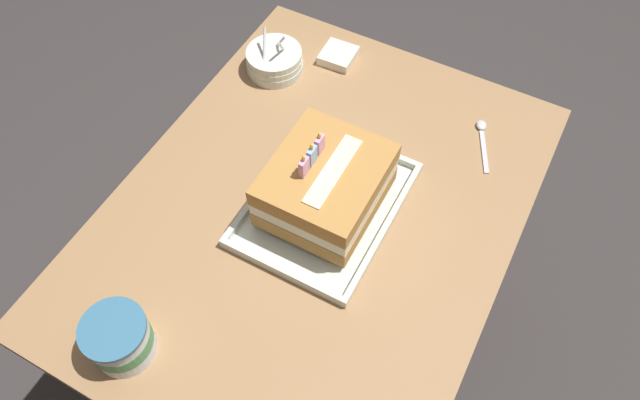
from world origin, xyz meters
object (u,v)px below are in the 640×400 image
at_px(birthday_cake, 325,185).
at_px(serving_spoon_by_bowls, 482,134).
at_px(bowl_stack, 275,61).
at_px(napkin_pile, 338,56).
at_px(foil_tray, 325,205).
at_px(ice_cream_tub, 119,339).

relative_size(birthday_cake, serving_spoon_by_bowls, 1.70).
bearing_deg(serving_spoon_by_bowls, birthday_cake, 146.96).
bearing_deg(bowl_stack, napkin_pile, -48.75).
height_order(foil_tray, ice_cream_tub, ice_cream_tub).
bearing_deg(foil_tray, napkin_pile, 23.78).
height_order(foil_tray, birthday_cake, birthday_cake).
relative_size(serving_spoon_by_bowls, napkin_pile, 1.64).
bearing_deg(napkin_pile, birthday_cake, -156.24).
xyz_separation_m(ice_cream_tub, napkin_pile, (0.83, 0.01, -0.04)).
height_order(birthday_cake, bowl_stack, birthday_cake).
bearing_deg(serving_spoon_by_bowls, napkin_pile, 80.86).
bearing_deg(ice_cream_tub, napkin_pile, 0.37).
distance_m(foil_tray, ice_cream_tub, 0.47).
bearing_deg(foil_tray, bowl_stack, 44.91).
xyz_separation_m(bowl_stack, serving_spoon_by_bowls, (0.04, -0.51, -0.02)).
distance_m(foil_tray, bowl_stack, 0.42).
relative_size(foil_tray, ice_cream_tub, 3.17).
bearing_deg(foil_tray, birthday_cake, 90.00).
xyz_separation_m(birthday_cake, bowl_stack, (0.29, 0.29, -0.05)).
distance_m(bowl_stack, ice_cream_tub, 0.74).
xyz_separation_m(bowl_stack, napkin_pile, (0.10, -0.12, -0.02)).
height_order(bowl_stack, serving_spoon_by_bowls, bowl_stack).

